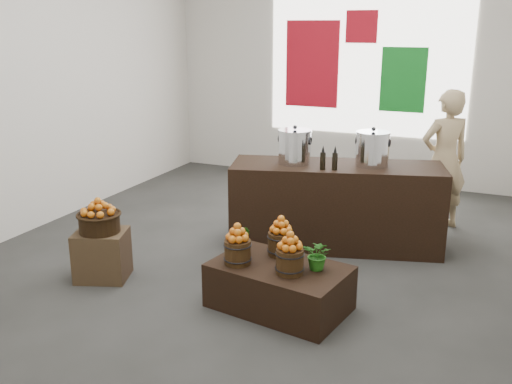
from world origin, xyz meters
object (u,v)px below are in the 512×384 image
at_px(wicker_basket, 99,223).
at_px(stock_pot_center, 372,150).
at_px(display_table, 279,287).
at_px(shopper, 444,160).
at_px(crate, 102,255).
at_px(counter, 336,206).
at_px(stock_pot_left, 295,148).

height_order(wicker_basket, stock_pot_center, stock_pot_center).
distance_m(wicker_basket, display_table, 1.95).
distance_m(wicker_basket, shopper, 4.28).
bearing_deg(stock_pot_center, display_table, -102.63).
bearing_deg(display_table, shopper, 78.93).
height_order(wicker_basket, shopper, shopper).
relative_size(display_table, stock_pot_center, 3.27).
height_order(crate, counter, counter).
bearing_deg(counter, crate, -152.46).
relative_size(counter, stock_pot_left, 6.47).
relative_size(wicker_basket, shopper, 0.23).
distance_m(display_table, counter, 1.74).
xyz_separation_m(stock_pot_left, stock_pot_center, (0.85, 0.24, 0.00)).
distance_m(crate, counter, 2.69).
height_order(crate, wicker_basket, wicker_basket).
height_order(wicker_basket, stock_pot_left, stock_pot_left).
distance_m(crate, shopper, 4.32).
xyz_separation_m(stock_pot_center, shopper, (0.69, 1.08, -0.29)).
bearing_deg(display_table, stock_pot_left, 115.16).
bearing_deg(wicker_basket, crate, 0.00).
bearing_deg(stock_pot_left, stock_pot_center, 15.90).
xyz_separation_m(crate, stock_pot_center, (2.32, 1.95, 0.92)).
distance_m(counter, stock_pot_center, 0.78).
xyz_separation_m(display_table, stock_pot_left, (-0.44, 1.58, 0.96)).
distance_m(display_table, stock_pot_center, 2.10).
bearing_deg(stock_pot_left, shopper, 40.75).
height_order(stock_pot_center, shopper, shopper).
distance_m(crate, stock_pot_center, 3.16).
distance_m(display_table, shopper, 3.18).
bearing_deg(shopper, wicker_basket, 8.88).
distance_m(crate, display_table, 1.91).
height_order(crate, stock_pot_center, stock_pot_center).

